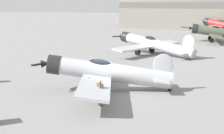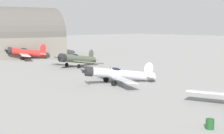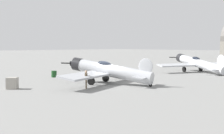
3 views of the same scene
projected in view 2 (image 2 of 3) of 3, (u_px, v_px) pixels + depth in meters
airplane_mid_apron at (119, 74)px, 45.55m from camera, size 12.12×11.18×2.89m
airplane_far_line at (77, 59)px, 63.52m from camera, size 13.56×11.18×3.30m
airplane_outer_stand at (26, 52)px, 77.86m from camera, size 13.12×9.67×3.72m
fuel_drum at (210, 124)px, 25.66m from camera, size 0.69×0.69×0.83m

